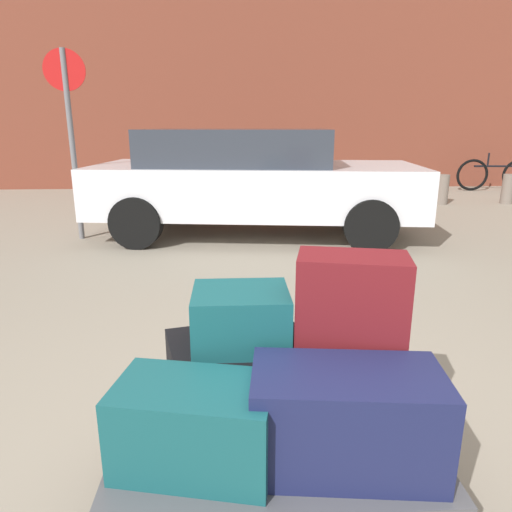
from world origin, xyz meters
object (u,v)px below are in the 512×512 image
Objects in this scene: no_parking_sign at (70,125)px; suitcase_black_stacked_top at (241,373)px; duffel_bag_navy_front_left at (346,418)px; duffel_bag_teal_topmost_pile at (241,318)px; luggage_cart at (272,441)px; bicycle_leaning at (495,174)px; bollard_kerb_far at (508,189)px; suitcase_maroon_front_right at (349,336)px; bollard_kerb_near at (374,190)px; parked_car at (251,179)px; bollard_kerb_mid at (442,190)px; duffel_bag_teal_rear_right at (195,425)px.

suitcase_black_stacked_top is at bearing -65.19° from no_parking_sign.
duffel_bag_navy_front_left is 1.66× the size of duffel_bag_teal_topmost_pile.
duffel_bag_teal_topmost_pile is at bearing 122.79° from luggage_cart.
bicycle_leaning is 9.21m from no_parking_sign.
suitcase_black_stacked_top is 0.90× the size of duffel_bag_navy_front_left.
bollard_kerb_far is at bearing 52.29° from duffel_bag_teal_topmost_pile.
suitcase_black_stacked_top is 0.48m from suitcase_maroon_front_right.
suitcase_black_stacked_top is 1.02× the size of bollard_kerb_near.
duffel_bag_navy_front_left is at bearing -42.47° from luggage_cart.
duffel_bag_teal_topmost_pile is 0.09× the size of parked_car.
luggage_cart is 7.52m from bollard_kerb_near.
suitcase_black_stacked_top is at bearing 122.79° from luggage_cart.
suitcase_black_stacked_top is 0.52m from duffel_bag_navy_front_left.
duffel_bag_teal_topmost_pile is (0.00, 0.00, 0.25)m from suitcase_black_stacked_top.
suitcase_black_stacked_top is 7.97m from bollard_kerb_mid.
duffel_bag_teal_rear_right is at bearing -124.52° from bicycle_leaning.
suitcase_maroon_front_right is 0.38× the size of bicycle_leaning.
suitcase_maroon_front_right reaches higher than bollard_kerb_near.
parked_car reaches higher than suitcase_black_stacked_top.
luggage_cart is at bearing -70.73° from suitcase_black_stacked_top.
no_parking_sign reaches higher than bicycle_leaning.
no_parking_sign is at bearing 101.30° from suitcase_black_stacked_top.
bollard_kerb_mid is at bearing 59.68° from duffel_bag_teal_topmost_pile.
parked_car is at bearing 73.41° from suitcase_black_stacked_top.
luggage_cart is 0.40m from duffel_bag_navy_front_left.
suitcase_black_stacked_top is 1.09× the size of duffel_bag_teal_rear_right.
duffel_bag_teal_topmost_pile is at bearing 77.29° from duffel_bag_teal_rear_right.
bicycle_leaning is at bearing 35.21° from parked_car.
bicycle_leaning is (5.81, 4.10, -0.39)m from parked_car.
luggage_cart is at bearing -64.85° from no_parking_sign.
suitcase_black_stacked_top is at bearing -111.19° from bollard_kerb_near.
bollard_kerb_mid is (3.89, 7.07, 0.01)m from luggage_cart.
no_parking_sign reaches higher than bollard_kerb_mid.
bollard_kerb_mid is (-2.05, -1.79, -0.09)m from bicycle_leaning.
bicycle_leaning reaches higher than bollard_kerb_far.
parked_car reaches higher than bicycle_leaning.
duffel_bag_teal_rear_right is 0.12× the size of parked_car.
bollard_kerb_near is (2.33, 7.28, -0.23)m from duffel_bag_navy_front_left.
suitcase_maroon_front_right is 4.66m from parked_car.
parked_car reaches higher than bollard_kerb_far.
suitcase_maroon_front_right is at bearing -24.05° from suitcase_black_stacked_top.
duffel_bag_teal_rear_right is 10.98m from bicycle_leaning.
suitcase_maroon_front_right is at bearing 37.72° from duffel_bag_teal_rear_right.
bicycle_leaning is (5.71, 9.07, -0.14)m from duffel_bag_navy_front_left.
bicycle_leaning is at bearing 41.08° from bollard_kerb_mid.
suitcase_black_stacked_top is 10.58m from bicycle_leaning.
bollard_kerb_near is 0.24× the size of no_parking_sign.
suitcase_maroon_front_right is 1.17× the size of bollard_kerb_near.
bollard_kerb_near is at bearing 55.30° from suitcase_black_stacked_top.
suitcase_black_stacked_top is at bearing -127.58° from bollard_kerb_far.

